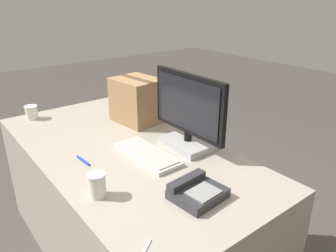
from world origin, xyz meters
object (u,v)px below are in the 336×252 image
object	(u,v)px
keyboard	(147,154)
paper_cup_left	(31,112)
pen_marker	(83,161)
desk_phone	(196,192)
cardboard_box	(137,100)
paper_cup_right	(97,185)
monitor	(188,116)

from	to	relation	value
keyboard	paper_cup_left	size ratio (longest dim) A/B	4.56
pen_marker	desk_phone	bearing A→B (deg)	-161.61
cardboard_box	pen_marker	xyz separation A→B (m)	(0.31, -0.54, -0.14)
desk_phone	pen_marker	xyz separation A→B (m)	(-0.59, -0.25, -0.02)
paper_cup_left	paper_cup_right	xyz separation A→B (m)	(1.13, -0.07, 0.01)
paper_cup_left	paper_cup_right	size ratio (longest dim) A/B	0.86
desk_phone	pen_marker	size ratio (longest dim) A/B	1.82
keyboard	pen_marker	world-z (taller)	keyboard
keyboard	cardboard_box	xyz separation A→B (m)	(-0.47, 0.25, 0.13)
desk_phone	monitor	bearing A→B (deg)	138.00
monitor	pen_marker	size ratio (longest dim) A/B	4.24
paper_cup_right	pen_marker	distance (m)	0.34
paper_cup_left	pen_marker	bearing A→B (deg)	0.95
monitor	paper_cup_left	size ratio (longest dim) A/B	5.73
paper_cup_left	cardboard_box	bearing A→B (deg)	48.85
monitor	pen_marker	xyz separation A→B (m)	(-0.19, -0.55, -0.18)
paper_cup_left	monitor	bearing A→B (deg)	29.38
pen_marker	cardboard_box	bearing A→B (deg)	-63.98
monitor	desk_phone	xyz separation A→B (m)	(0.40, -0.30, -0.16)
monitor	paper_cup_left	distance (m)	1.15
cardboard_box	pen_marker	size ratio (longest dim) A/B	2.63
paper_cup_right	pen_marker	xyz separation A→B (m)	(-0.33, 0.08, -0.05)
desk_phone	cardboard_box	world-z (taller)	cardboard_box
keyboard	cardboard_box	world-z (taller)	cardboard_box
keyboard	monitor	bearing A→B (deg)	80.04
paper_cup_right	paper_cup_left	bearing A→B (deg)	176.56
paper_cup_left	cardboard_box	size ratio (longest dim) A/B	0.28
paper_cup_right	keyboard	bearing A→B (deg)	114.62
keyboard	paper_cup_left	world-z (taller)	paper_cup_left
pen_marker	paper_cup_right	bearing A→B (deg)	162.07
keyboard	paper_cup_right	bearing A→B (deg)	-66.34
pen_marker	keyboard	bearing A→B (deg)	-121.82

